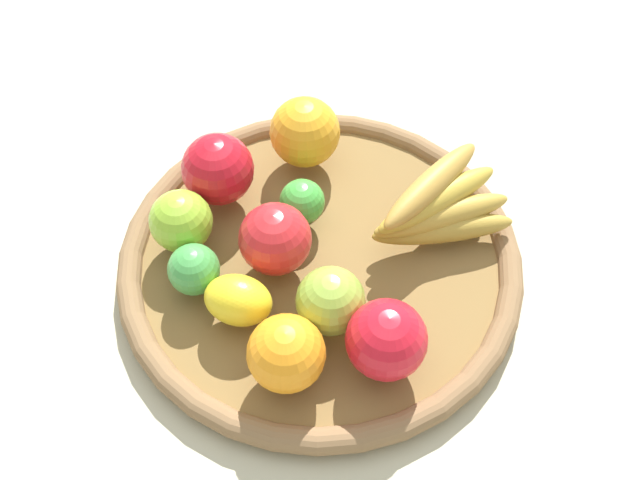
{
  "coord_description": "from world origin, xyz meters",
  "views": [
    {
      "loc": [
        -0.16,
        -0.41,
        0.65
      ],
      "look_at": [
        0.0,
        0.0,
        0.05
      ],
      "focal_mm": 40.96,
      "sensor_mm": 36.0,
      "label": 1
    }
  ],
  "objects_px": {
    "apple_4": "(275,239)",
    "lime_0": "(194,269)",
    "apple_1": "(181,221)",
    "orange_1": "(305,132)",
    "apple_3": "(330,301)",
    "apple_0": "(386,340)",
    "banana_bunch": "(438,207)",
    "apple_2": "(218,169)",
    "lime_1": "(298,203)",
    "lemon_0": "(238,300)",
    "orange_0": "(286,353)"
  },
  "relations": [
    {
      "from": "apple_1",
      "to": "apple_2",
      "type": "xyz_separation_m",
      "value": [
        0.05,
        0.05,
        0.01
      ]
    },
    {
      "from": "apple_1",
      "to": "apple_0",
      "type": "bearing_deg",
      "value": -56.41
    },
    {
      "from": "apple_1",
      "to": "orange_1",
      "type": "distance_m",
      "value": 0.17
    },
    {
      "from": "apple_3",
      "to": "orange_1",
      "type": "height_order",
      "value": "orange_1"
    },
    {
      "from": "apple_1",
      "to": "apple_3",
      "type": "distance_m",
      "value": 0.18
    },
    {
      "from": "orange_0",
      "to": "lime_1",
      "type": "bearing_deg",
      "value": 66.1
    },
    {
      "from": "apple_3",
      "to": "lime_0",
      "type": "height_order",
      "value": "apple_3"
    },
    {
      "from": "lemon_0",
      "to": "banana_bunch",
      "type": "xyz_separation_m",
      "value": [
        0.23,
        0.02,
        0.01
      ]
    },
    {
      "from": "orange_0",
      "to": "banana_bunch",
      "type": "bearing_deg",
      "value": 26.29
    },
    {
      "from": "orange_1",
      "to": "lime_0",
      "type": "distance_m",
      "value": 0.21
    },
    {
      "from": "apple_1",
      "to": "lime_0",
      "type": "relative_size",
      "value": 1.26
    },
    {
      "from": "apple_2",
      "to": "orange_0",
      "type": "distance_m",
      "value": 0.23
    },
    {
      "from": "orange_1",
      "to": "apple_3",
      "type": "bearing_deg",
      "value": -104.68
    },
    {
      "from": "apple_3",
      "to": "lime_1",
      "type": "height_order",
      "value": "apple_3"
    },
    {
      "from": "apple_4",
      "to": "lime_0",
      "type": "distance_m",
      "value": 0.09
    },
    {
      "from": "apple_2",
      "to": "orange_1",
      "type": "distance_m",
      "value": 0.11
    },
    {
      "from": "apple_0",
      "to": "apple_4",
      "type": "bearing_deg",
      "value": 110.84
    },
    {
      "from": "apple_2",
      "to": "orange_1",
      "type": "relative_size",
      "value": 0.99
    },
    {
      "from": "lime_1",
      "to": "banana_bunch",
      "type": "bearing_deg",
      "value": -27.23
    },
    {
      "from": "lime_1",
      "to": "apple_0",
      "type": "relative_size",
      "value": 0.64
    },
    {
      "from": "banana_bunch",
      "to": "orange_0",
      "type": "height_order",
      "value": "orange_0"
    },
    {
      "from": "banana_bunch",
      "to": "apple_2",
      "type": "xyz_separation_m",
      "value": [
        -0.2,
        0.13,
        0.0
      ]
    },
    {
      "from": "apple_1",
      "to": "orange_0",
      "type": "xyz_separation_m",
      "value": [
        0.05,
        -0.18,
        0.0
      ]
    },
    {
      "from": "apple_3",
      "to": "orange_1",
      "type": "distance_m",
      "value": 0.22
    },
    {
      "from": "lime_1",
      "to": "apple_4",
      "type": "xyz_separation_m",
      "value": [
        -0.04,
        -0.04,
        0.01
      ]
    },
    {
      "from": "lemon_0",
      "to": "orange_1",
      "type": "distance_m",
      "value": 0.22
    },
    {
      "from": "apple_1",
      "to": "lime_0",
      "type": "xyz_separation_m",
      "value": [
        -0.0,
        -0.06,
        -0.01
      ]
    },
    {
      "from": "apple_2",
      "to": "lemon_0",
      "type": "bearing_deg",
      "value": -100.52
    },
    {
      "from": "apple_3",
      "to": "orange_1",
      "type": "xyz_separation_m",
      "value": [
        0.06,
        0.21,
        0.01
      ]
    },
    {
      "from": "lemon_0",
      "to": "orange_0",
      "type": "distance_m",
      "value": 0.08
    },
    {
      "from": "apple_3",
      "to": "lemon_0",
      "type": "relative_size",
      "value": 0.99
    },
    {
      "from": "apple_1",
      "to": "lime_1",
      "type": "relative_size",
      "value": 1.35
    },
    {
      "from": "lemon_0",
      "to": "banana_bunch",
      "type": "height_order",
      "value": "banana_bunch"
    },
    {
      "from": "apple_1",
      "to": "banana_bunch",
      "type": "distance_m",
      "value": 0.26
    },
    {
      "from": "apple_1",
      "to": "lime_0",
      "type": "height_order",
      "value": "apple_1"
    },
    {
      "from": "banana_bunch",
      "to": "apple_0",
      "type": "distance_m",
      "value": 0.17
    },
    {
      "from": "apple_3",
      "to": "apple_1",
      "type": "bearing_deg",
      "value": 126.01
    },
    {
      "from": "apple_1",
      "to": "apple_4",
      "type": "relative_size",
      "value": 0.88
    },
    {
      "from": "apple_3",
      "to": "apple_0",
      "type": "relative_size",
      "value": 0.88
    },
    {
      "from": "apple_0",
      "to": "apple_2",
      "type": "bearing_deg",
      "value": 107.76
    },
    {
      "from": "apple_1",
      "to": "orange_1",
      "type": "bearing_deg",
      "value": 22.08
    },
    {
      "from": "orange_1",
      "to": "apple_0",
      "type": "xyz_separation_m",
      "value": [
        -0.02,
        -0.27,
        -0.0
      ]
    },
    {
      "from": "apple_1",
      "to": "orange_1",
      "type": "xyz_separation_m",
      "value": [
        0.16,
        0.07,
        0.01
      ]
    },
    {
      "from": "lime_0",
      "to": "apple_2",
      "type": "bearing_deg",
      "value": 61.1
    },
    {
      "from": "lemon_0",
      "to": "lime_0",
      "type": "xyz_separation_m",
      "value": [
        -0.03,
        0.05,
        0.0
      ]
    },
    {
      "from": "orange_1",
      "to": "banana_bunch",
      "type": "bearing_deg",
      "value": -58.3
    },
    {
      "from": "orange_0",
      "to": "lime_0",
      "type": "relative_size",
      "value": 1.38
    },
    {
      "from": "apple_0",
      "to": "lime_0",
      "type": "distance_m",
      "value": 0.2
    },
    {
      "from": "lime_1",
      "to": "orange_1",
      "type": "bearing_deg",
      "value": 64.18
    },
    {
      "from": "banana_bunch",
      "to": "lime_0",
      "type": "relative_size",
      "value": 2.97
    }
  ]
}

